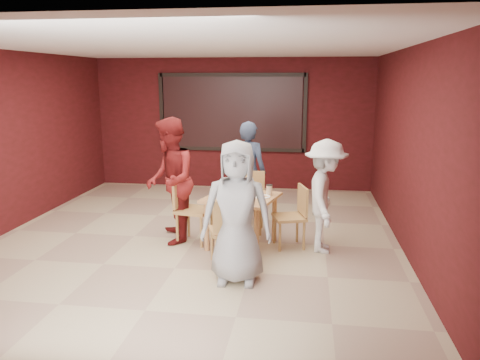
# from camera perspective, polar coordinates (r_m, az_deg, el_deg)

# --- Properties ---
(floor) EXTENTS (7.00, 7.00, 0.00)m
(floor) POSITION_cam_1_polar(r_m,az_deg,el_deg) (7.12, -5.45, -7.18)
(floor) COLOR tan
(floor) RESTS_ON ground
(window_blinds) EXTENTS (3.00, 0.02, 1.50)m
(window_blinds) POSITION_cam_1_polar(r_m,az_deg,el_deg) (10.13, -1.02, 8.23)
(window_blinds) COLOR black
(dining_table) EXTENTS (1.13, 1.13, 0.89)m
(dining_table) POSITION_cam_1_polar(r_m,az_deg,el_deg) (6.64, 0.17, -2.72)
(dining_table) COLOR tan
(dining_table) RESTS_ON floor
(chair_front) EXTENTS (0.56, 0.56, 0.91)m
(chair_front) POSITION_cam_1_polar(r_m,az_deg,el_deg) (5.96, -1.41, -5.86)
(chair_front) COLOR #A77C41
(chair_front) RESTS_ON floor
(chair_back) EXTENTS (0.47, 0.47, 0.93)m
(chair_back) POSITION_cam_1_polar(r_m,az_deg,el_deg) (7.37, 1.21, -2.17)
(chair_back) COLOR #A77C41
(chair_back) RESTS_ON floor
(chair_left) EXTENTS (0.55, 0.55, 0.97)m
(chair_left) POSITION_cam_1_polar(r_m,az_deg,el_deg) (6.89, -6.22, -3.07)
(chair_left) COLOR #A77C41
(chair_left) RESTS_ON floor
(chair_right) EXTENTS (0.53, 0.53, 0.88)m
(chair_right) POSITION_cam_1_polar(r_m,az_deg,el_deg) (6.69, 6.65, -4.00)
(chair_right) COLOR #A77C41
(chair_right) RESTS_ON floor
(diner_front) EXTENTS (0.85, 0.57, 1.69)m
(diner_front) POSITION_cam_1_polar(r_m,az_deg,el_deg) (5.43, -0.41, -3.99)
(diner_front) COLOR gray
(diner_front) RESTS_ON floor
(diner_back) EXTENTS (0.70, 0.55, 1.69)m
(diner_back) POSITION_cam_1_polar(r_m,az_deg,el_deg) (7.76, 1.01, 0.98)
(diner_back) COLOR #2A354B
(diner_back) RESTS_ON floor
(diner_left) EXTENTS (0.92, 1.05, 1.83)m
(diner_left) POSITION_cam_1_polar(r_m,az_deg,el_deg) (6.85, -8.53, -0.08)
(diner_left) COLOR maroon
(diner_left) RESTS_ON floor
(diner_right) EXTENTS (0.62, 1.03, 1.57)m
(diner_right) POSITION_cam_1_polar(r_m,az_deg,el_deg) (6.52, 10.35, -1.97)
(diner_right) COLOR white
(diner_right) RESTS_ON floor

